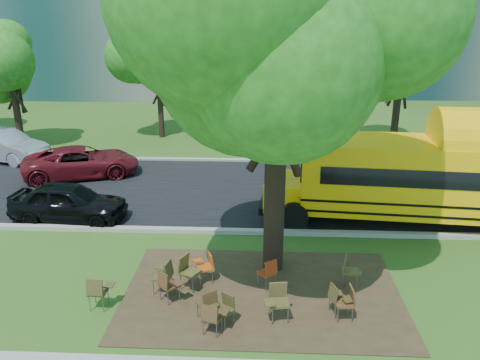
# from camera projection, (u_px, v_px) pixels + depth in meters

# --- Properties ---
(ground) EXTENTS (160.00, 160.00, 0.00)m
(ground) POSITION_uv_depth(u_px,v_px,m) (225.00, 282.00, 12.47)
(ground) COLOR #2E5019
(ground) RESTS_ON ground
(dirt_patch) EXTENTS (7.00, 4.50, 0.03)m
(dirt_patch) POSITION_uv_depth(u_px,v_px,m) (262.00, 293.00, 11.95)
(dirt_patch) COLOR #382819
(dirt_patch) RESTS_ON ground
(asphalt_road) EXTENTS (80.00, 8.00, 0.04)m
(asphalt_road) POSITION_uv_depth(u_px,v_px,m) (238.00, 190.00, 19.07)
(asphalt_road) COLOR black
(asphalt_road) RESTS_ON ground
(kerb_near) EXTENTS (80.00, 0.25, 0.14)m
(kerb_near) POSITION_uv_depth(u_px,v_px,m) (232.00, 231.00, 15.28)
(kerb_near) COLOR gray
(kerb_near) RESTS_ON ground
(kerb_far) EXTENTS (80.00, 0.25, 0.14)m
(kerb_far) POSITION_uv_depth(u_px,v_px,m) (242.00, 160.00, 22.93)
(kerb_far) COLOR gray
(kerb_far) RESTS_ON ground
(bg_tree_0) EXTENTS (5.20, 5.20, 7.18)m
(bg_tree_0) POSITION_uv_depth(u_px,v_px,m) (9.00, 62.00, 23.80)
(bg_tree_0) COLOR black
(bg_tree_0) RESTS_ON ground
(bg_tree_2) EXTENTS (4.80, 4.80, 6.62)m
(bg_tree_2) POSITION_uv_depth(u_px,v_px,m) (158.00, 64.00, 26.43)
(bg_tree_2) COLOR black
(bg_tree_2) RESTS_ON ground
(bg_tree_3) EXTENTS (5.60, 5.60, 7.84)m
(bg_tree_3) POSITION_uv_depth(u_px,v_px,m) (403.00, 53.00, 23.68)
(bg_tree_3) COLOR black
(bg_tree_3) RESTS_ON ground
(main_tree) EXTENTS (7.20, 7.20, 9.76)m
(main_tree) POSITION_uv_depth(u_px,v_px,m) (279.00, 41.00, 11.18)
(main_tree) COLOR black
(main_tree) RESTS_ON ground
(school_bus) EXTENTS (12.01, 3.65, 2.89)m
(school_bus) POSITION_uv_depth(u_px,v_px,m) (461.00, 179.00, 15.37)
(school_bus) COLOR #FBB407
(school_bus) RESTS_ON ground
(chair_0) EXTENTS (0.58, 0.51, 0.86)m
(chair_0) POSITION_uv_depth(u_px,v_px,m) (98.00, 290.00, 11.14)
(chair_0) COLOR #453B1E
(chair_0) RESTS_ON ground
(chair_1) EXTENTS (0.74, 0.59, 0.86)m
(chair_1) POSITION_uv_depth(u_px,v_px,m) (168.00, 284.00, 11.40)
(chair_1) COLOR #4A2E1A
(chair_1) RESTS_ON ground
(chair_2) EXTENTS (0.54, 0.69, 0.81)m
(chair_2) POSITION_uv_depth(u_px,v_px,m) (209.00, 302.00, 10.72)
(chair_2) COLOR #412E17
(chair_2) RESTS_ON ground
(chair_3) EXTENTS (0.66, 0.52, 0.77)m
(chair_3) POSITION_uv_depth(u_px,v_px,m) (224.00, 306.00, 10.59)
(chair_3) COLOR #42391C
(chair_3) RESTS_ON ground
(chair_4) EXTENTS (0.62, 0.49, 0.81)m
(chair_4) POSITION_uv_depth(u_px,v_px,m) (212.00, 316.00, 10.21)
(chair_4) COLOR #453018
(chair_4) RESTS_ON ground
(chair_5) EXTENTS (0.61, 0.61, 0.91)m
(chair_5) POSITION_uv_depth(u_px,v_px,m) (278.00, 298.00, 10.74)
(chair_5) COLOR #4E4321
(chair_5) RESTS_ON ground
(chair_6) EXTENTS (0.54, 0.56, 0.86)m
(chair_6) POSITION_uv_depth(u_px,v_px,m) (346.00, 299.00, 10.77)
(chair_6) COLOR #4F331C
(chair_6) RESTS_ON ground
(chair_7) EXTENTS (0.61, 0.55, 0.81)m
(chair_7) POSITION_uv_depth(u_px,v_px,m) (338.00, 297.00, 10.89)
(chair_7) COLOR #453A1E
(chair_7) RESTS_ON ground
(chair_8) EXTENTS (0.53, 0.67, 0.91)m
(chair_8) POSITION_uv_depth(u_px,v_px,m) (164.00, 273.00, 11.80)
(chair_8) COLOR #433E1D
(chair_8) RESTS_ON ground
(chair_9) EXTENTS (0.64, 0.56, 0.83)m
(chair_9) POSITION_uv_depth(u_px,v_px,m) (206.00, 264.00, 12.35)
(chair_9) COLOR #AB4612
(chair_9) RESTS_ON ground
(chair_10) EXTENTS (0.60, 0.76, 0.93)m
(chair_10) POSITION_uv_depth(u_px,v_px,m) (188.00, 269.00, 11.97)
(chair_10) COLOR #4C4921
(chair_10) RESTS_ON ground
(chair_11) EXTENTS (0.56, 0.71, 0.83)m
(chair_11) POSITION_uv_depth(u_px,v_px,m) (269.00, 270.00, 12.04)
(chair_11) COLOR #A43111
(chair_11) RESTS_ON ground
(chair_12) EXTENTS (0.50, 0.65, 0.85)m
(chair_12) POSITION_uv_depth(u_px,v_px,m) (349.00, 269.00, 12.09)
(chair_12) COLOR #4E4921
(chair_12) RESTS_ON ground
(black_car) EXTENTS (4.07, 1.87, 1.35)m
(black_car) POSITION_uv_depth(u_px,v_px,m) (69.00, 202.00, 16.09)
(black_car) COLOR black
(black_car) RESTS_ON ground
(bg_car_silver) EXTENTS (4.87, 3.00, 1.51)m
(bg_car_silver) POSITION_uv_depth(u_px,v_px,m) (4.00, 146.00, 22.88)
(bg_car_silver) COLOR #9B9BA0
(bg_car_silver) RESTS_ON ground
(bg_car_red) EXTENTS (5.36, 3.76, 1.36)m
(bg_car_red) POSITION_uv_depth(u_px,v_px,m) (82.00, 162.00, 20.59)
(bg_car_red) COLOR #530E15
(bg_car_red) RESTS_ON ground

